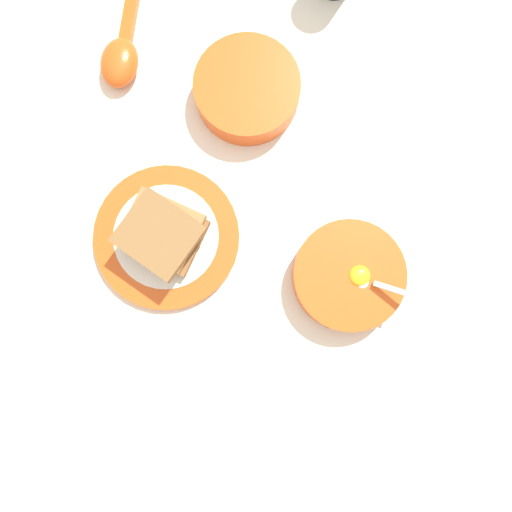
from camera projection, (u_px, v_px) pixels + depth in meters
ground_plane at (206, 147)px, 0.72m from camera, size 3.00×3.00×0.00m
egg_bowl at (348, 276)px, 0.68m from camera, size 0.15×0.15×0.07m
toast_plate at (167, 237)px, 0.70m from camera, size 0.20×0.20×0.01m
toast_sandwich at (162, 234)px, 0.67m from camera, size 0.14×0.13×0.05m
soup_spoon at (121, 56)px, 0.72m from camera, size 0.16×0.09×0.03m
congee_bowl at (247, 89)px, 0.70m from camera, size 0.15×0.15×0.04m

